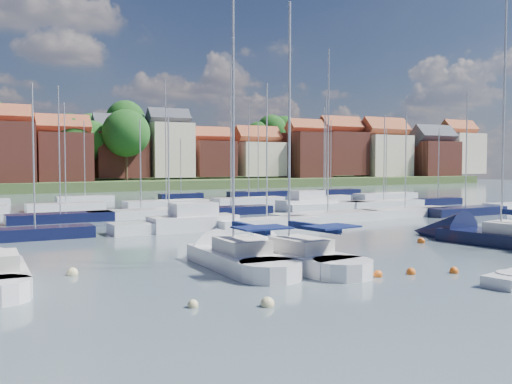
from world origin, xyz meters
TOP-DOWN VIEW (x-y plane):
  - ground at (0.00, 40.00)m, footprint 260.00×260.00m
  - sailboat_left at (-9.22, 5.51)m, footprint 3.25×11.34m
  - sailboat_centre at (-6.72, 4.15)m, footprint 4.45×11.29m
  - sailboat_navy at (9.58, 4.55)m, footprint 5.65×14.31m
  - tender at (-0.44, -5.52)m, footprint 3.28×2.01m
  - buoy_a at (-14.40, -2.40)m, footprint 0.41×0.41m
  - buoy_b at (-11.86, -3.60)m, footprint 0.53×0.53m
  - buoy_c at (-4.46, -1.24)m, footprint 0.44×0.44m
  - buoy_d at (-0.58, -2.32)m, footprint 0.43×0.43m
  - buoy_e at (5.66, 6.25)m, footprint 0.51×0.51m
  - buoy_g at (-17.22, 6.07)m, footprint 0.54×0.54m
  - buoy_h at (-2.64, -1.52)m, footprint 0.44×0.44m
  - marina_field at (1.91, 35.15)m, footprint 79.62×41.41m
  - far_shore_town at (2.23, 132.67)m, footprint 212.46×90.00m

SIDE VIEW (x-z plane):
  - ground at x=0.00m, z-range 0.00..0.00m
  - buoy_a at x=-14.40m, z-range -0.20..0.20m
  - buoy_b at x=-11.86m, z-range -0.27..0.27m
  - buoy_c at x=-4.46m, z-range -0.22..0.22m
  - buoy_d at x=-0.58m, z-range -0.22..0.22m
  - buoy_e at x=5.66m, z-range -0.25..0.25m
  - buoy_g at x=-17.22m, z-range -0.27..0.27m
  - buoy_h at x=-2.64m, z-range -0.22..0.22m
  - tender at x=-0.44m, z-range -0.08..0.59m
  - sailboat_navy at x=9.58m, z-range -9.24..9.93m
  - sailboat_left at x=-9.22m, z-range -7.31..8.02m
  - sailboat_centre at x=-6.72m, z-range -7.12..7.84m
  - marina_field at x=1.91m, z-range -7.53..8.40m
  - far_shore_town at x=2.23m, z-range -6.53..15.74m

